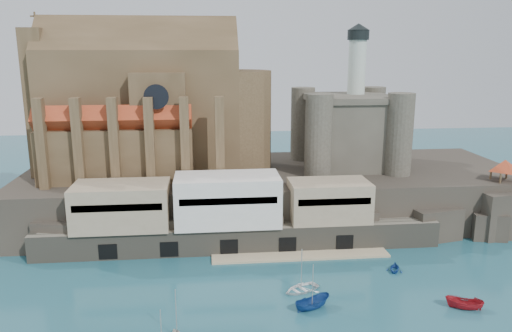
{
  "coord_description": "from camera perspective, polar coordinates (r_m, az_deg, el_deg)",
  "views": [
    {
      "loc": [
        -13.54,
        -59.4,
        34.11
      ],
      "look_at": [
        -4.14,
        32.0,
        12.59
      ],
      "focal_mm": 35.0,
      "sensor_mm": 36.0,
      "label": 1
    }
  ],
  "objects": [
    {
      "name": "ground",
      "position": [
        69.82,
        6.33,
        -16.15
      ],
      "size": [
        300.0,
        300.0,
        0.0
      ],
      "primitive_type": "plane",
      "color": "#1B4C5A",
      "rests_on": "ground"
    },
    {
      "name": "promontory",
      "position": [
        103.85,
        1.76,
        -3.15
      ],
      "size": [
        100.0,
        36.0,
        10.0
      ],
      "color": "black",
      "rests_on": "ground"
    },
    {
      "name": "quay",
      "position": [
        87.17,
        -3.37,
        -5.61
      ],
      "size": [
        70.0,
        12.0,
        13.05
      ],
      "color": "#656051",
      "rests_on": "ground"
    },
    {
      "name": "castle_keep",
      "position": [
        105.93,
        10.46,
        4.39
      ],
      "size": [
        21.2,
        21.2,
        29.3
      ],
      "color": "#433F35",
      "rests_on": "promontory"
    },
    {
      "name": "church",
      "position": [
        102.5,
        -11.83,
        6.19
      ],
      "size": [
        47.0,
        25.93,
        30.51
      ],
      "color": "#4C3923",
      "rests_on": "promontory"
    },
    {
      "name": "boat_2",
      "position": [
        70.4,
        6.42,
        -15.89
      ],
      "size": [
        2.72,
        2.69,
        5.4
      ],
      "primitive_type": "imported",
      "rotation": [
        0.0,
        0.0,
        1.97
      ],
      "color": "navy",
      "rests_on": "ground"
    },
    {
      "name": "boat_7",
      "position": [
        83.37,
        15.54,
        -11.48
      ],
      "size": [
        3.47,
        2.94,
        3.44
      ],
      "primitive_type": "imported",
      "rotation": [
        0.0,
        0.0,
        5.83
      ],
      "color": "#194393",
      "rests_on": "ground"
    },
    {
      "name": "boat_5",
      "position": [
        75.39,
        22.67,
        -14.82
      ],
      "size": [
        2.45,
        2.42,
        4.99
      ],
      "primitive_type": "imported",
      "rotation": [
        0.0,
        0.0,
        4.37
      ],
      "color": "maroon",
      "rests_on": "ground"
    },
    {
      "name": "rock_outcrop",
      "position": [
        106.1,
        26.11,
        -4.69
      ],
      "size": [
        14.5,
        10.5,
        8.7
      ],
      "color": "black",
      "rests_on": "ground"
    },
    {
      "name": "boat_6",
      "position": [
        74.86,
        5.17,
        -13.98
      ],
      "size": [
        2.85,
        4.06,
        5.57
      ],
      "primitive_type": "imported",
      "rotation": [
        0.0,
        0.0,
        5.19
      ],
      "color": "white",
      "rests_on": "ground"
    },
    {
      "name": "pavilion",
      "position": [
        104.09,
        26.54,
        -0.08
      ],
      "size": [
        6.4,
        6.4,
        5.4
      ],
      "color": "#4C3923",
      "rests_on": "rock_outcrop"
    }
  ]
}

